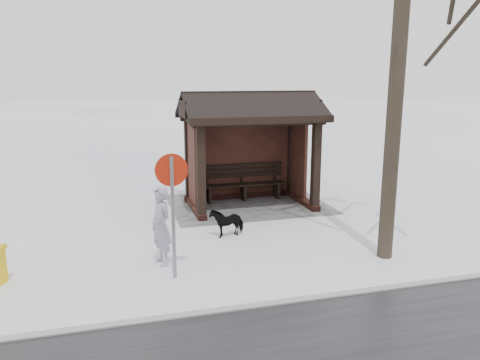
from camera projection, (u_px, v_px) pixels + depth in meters
name	position (u px, v px, depth m)	size (l,w,h in m)	color
ground	(250.00, 206.00, 12.73)	(120.00, 120.00, 0.00)	white
kerb	(347.00, 294.00, 7.55)	(120.00, 0.15, 0.06)	gray
trampled_patch	(248.00, 204.00, 12.91)	(4.20, 3.20, 0.02)	gray
bus_shelter	(248.00, 126.00, 12.41)	(3.60, 2.40, 3.09)	#361713
pedestrian	(161.00, 226.00, 8.64)	(0.54, 0.36, 1.49)	#9C91AA
dog	(227.00, 222.00, 10.33)	(0.34, 0.74, 0.63)	black
road_sign	(172.00, 189.00, 7.88)	(0.56, 0.09, 2.20)	slate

